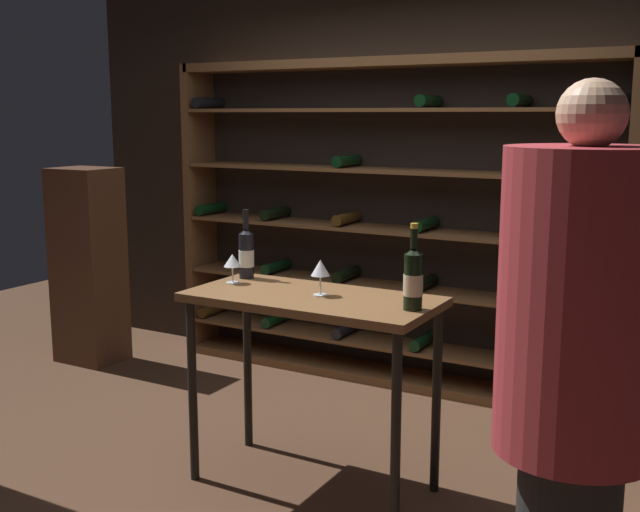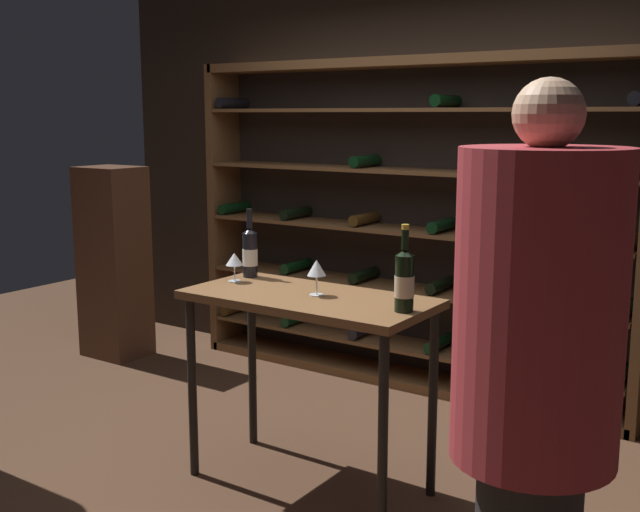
% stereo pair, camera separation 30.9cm
% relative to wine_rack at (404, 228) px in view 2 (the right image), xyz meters
% --- Properties ---
extents(ground_plane, '(9.59, 9.59, 0.00)m').
position_rel_wine_rack_xyz_m(ground_plane, '(0.20, -1.58, -1.05)').
color(ground_plane, '#472D1E').
extents(back_wall, '(5.52, 0.10, 2.77)m').
position_rel_wine_rack_xyz_m(back_wall, '(0.20, 0.21, 0.34)').
color(back_wall, black).
rests_on(back_wall, ground).
extents(wine_rack, '(3.12, 0.32, 2.14)m').
position_rel_wine_rack_xyz_m(wine_rack, '(0.00, 0.00, 0.00)').
color(wine_rack, brown).
rests_on(wine_rack, ground).
extents(tasting_table, '(1.18, 0.57, 0.95)m').
position_rel_wine_rack_xyz_m(tasting_table, '(0.34, -1.58, -0.22)').
color(tasting_table, brown).
rests_on(tasting_table, ground).
extents(person_guest_plum_blouse, '(0.47, 0.47, 1.88)m').
position_rel_wine_rack_xyz_m(person_guest_plum_blouse, '(1.72, -2.43, -0.01)').
color(person_guest_plum_blouse, black).
rests_on(person_guest_plum_blouse, ground).
extents(display_cabinet, '(0.44, 0.36, 1.41)m').
position_rel_wine_rack_xyz_m(display_cabinet, '(-2.07, -0.65, -0.34)').
color(display_cabinet, '#4C2D1E').
rests_on(display_cabinet, ground).
extents(wine_bottle_gold_foil, '(0.08, 0.08, 0.36)m').
position_rel_wine_rack_xyz_m(wine_bottle_gold_foil, '(-0.15, -1.41, 0.03)').
color(wine_bottle_gold_foil, black).
rests_on(wine_bottle_gold_foil, tasting_table).
extents(wine_bottle_amber_reserve, '(0.09, 0.09, 0.38)m').
position_rel_wine_rack_xyz_m(wine_bottle_amber_reserve, '(0.86, -1.61, 0.04)').
color(wine_bottle_amber_reserve, black).
rests_on(wine_bottle_amber_reserve, tasting_table).
extents(wine_glass_stemmed_left, '(0.09, 0.09, 0.17)m').
position_rel_wine_rack_xyz_m(wine_glass_stemmed_left, '(0.38, -1.57, 0.03)').
color(wine_glass_stemmed_left, silver).
rests_on(wine_glass_stemmed_left, tasting_table).
extents(wine_glass_stemmed_center, '(0.09, 0.09, 0.15)m').
position_rel_wine_rack_xyz_m(wine_glass_stemmed_center, '(-0.14, -1.55, 0.01)').
color(wine_glass_stemmed_center, silver).
rests_on(wine_glass_stemmed_center, tasting_table).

